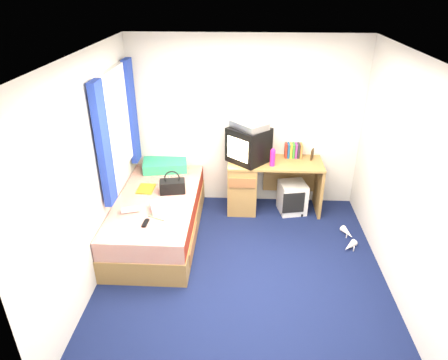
# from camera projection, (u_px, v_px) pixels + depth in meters

# --- Properties ---
(ground) EXTENTS (3.40, 3.40, 0.00)m
(ground) POSITION_uv_depth(u_px,v_px,m) (242.00, 271.00, 4.58)
(ground) COLOR #0C1438
(ground) RESTS_ON ground
(room_shell) EXTENTS (3.40, 3.40, 3.40)m
(room_shell) POSITION_uv_depth(u_px,v_px,m) (245.00, 156.00, 3.92)
(room_shell) COLOR white
(room_shell) RESTS_ON ground
(bed) EXTENTS (1.01, 2.00, 0.54)m
(bed) POSITION_uv_depth(u_px,v_px,m) (158.00, 216.00, 5.14)
(bed) COLOR #A37C44
(bed) RESTS_ON ground
(pillow) EXTENTS (0.67, 0.49, 0.13)m
(pillow) POSITION_uv_depth(u_px,v_px,m) (165.00, 165.00, 5.73)
(pillow) COLOR teal
(pillow) RESTS_ON bed
(desk) EXTENTS (1.30, 0.55, 0.75)m
(desk) POSITION_uv_depth(u_px,v_px,m) (255.00, 183.00, 5.67)
(desk) COLOR #A37C44
(desk) RESTS_ON ground
(storage_cube) EXTENTS (0.42, 0.42, 0.45)m
(storage_cube) POSITION_uv_depth(u_px,v_px,m) (292.00, 197.00, 5.67)
(storage_cube) COLOR silver
(storage_cube) RESTS_ON ground
(crt_tv) EXTENTS (0.65, 0.65, 0.47)m
(crt_tv) POSITION_uv_depth(u_px,v_px,m) (249.00, 145.00, 5.41)
(crt_tv) COLOR black
(crt_tv) RESTS_ON desk
(vcr) EXTENTS (0.55, 0.55, 0.09)m
(vcr) POSITION_uv_depth(u_px,v_px,m) (249.00, 125.00, 5.29)
(vcr) COLOR #AFAFB1
(vcr) RESTS_ON crt_tv
(book_row) EXTENTS (0.24, 0.13, 0.20)m
(book_row) POSITION_uv_depth(u_px,v_px,m) (293.00, 150.00, 5.59)
(book_row) COLOR maroon
(book_row) RESTS_ON desk
(picture_frame) EXTENTS (0.06, 0.12, 0.14)m
(picture_frame) POSITION_uv_depth(u_px,v_px,m) (312.00, 154.00, 5.54)
(picture_frame) COLOR #332211
(picture_frame) RESTS_ON desk
(pink_water_bottle) EXTENTS (0.08, 0.08, 0.22)m
(pink_water_bottle) POSITION_uv_depth(u_px,v_px,m) (273.00, 158.00, 5.33)
(pink_water_bottle) COLOR #E42089
(pink_water_bottle) RESTS_ON desk
(aerosol_can) EXTENTS (0.05, 0.05, 0.17)m
(aerosol_can) POSITION_uv_depth(u_px,v_px,m) (264.00, 154.00, 5.51)
(aerosol_can) COLOR silver
(aerosol_can) RESTS_ON desk
(handbag) EXTENTS (0.35, 0.23, 0.30)m
(handbag) POSITION_uv_depth(u_px,v_px,m) (172.00, 186.00, 5.12)
(handbag) COLOR black
(handbag) RESTS_ON bed
(towel) EXTENTS (0.35, 0.32, 0.10)m
(towel) POSITION_uv_depth(u_px,v_px,m) (163.00, 207.00, 4.73)
(towel) COLOR silver
(towel) RESTS_ON bed
(magazine) EXTENTS (0.22, 0.28, 0.01)m
(magazine) POSITION_uv_depth(u_px,v_px,m) (146.00, 189.00, 5.22)
(magazine) COLOR yellow
(magazine) RESTS_ON bed
(water_bottle) EXTENTS (0.21, 0.13, 0.07)m
(water_bottle) POSITION_uv_depth(u_px,v_px,m) (130.00, 210.00, 4.69)
(water_bottle) COLOR silver
(water_bottle) RESTS_ON bed
(colour_swatch_fan) EXTENTS (0.23, 0.14, 0.01)m
(colour_swatch_fan) POSITION_uv_depth(u_px,v_px,m) (157.00, 217.00, 4.61)
(colour_swatch_fan) COLOR gold
(colour_swatch_fan) RESTS_ON bed
(remote_control) EXTENTS (0.06, 0.16, 0.02)m
(remote_control) POSITION_uv_depth(u_px,v_px,m) (145.00, 223.00, 4.49)
(remote_control) COLOR black
(remote_control) RESTS_ON bed
(window_assembly) EXTENTS (0.11, 1.42, 1.40)m
(window_assembly) POSITION_uv_depth(u_px,v_px,m) (118.00, 126.00, 4.81)
(window_assembly) COLOR silver
(window_assembly) RESTS_ON room_shell
(white_heels) EXTENTS (0.22, 0.52, 0.09)m
(white_heels) POSITION_uv_depth(u_px,v_px,m) (349.00, 239.00, 5.08)
(white_heels) COLOR white
(white_heels) RESTS_ON ground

